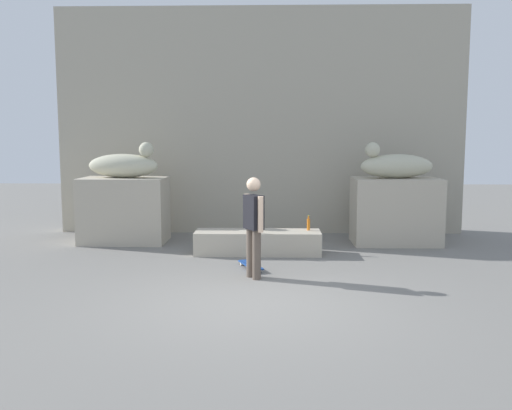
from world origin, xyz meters
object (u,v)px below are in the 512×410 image
at_px(bottle_brown, 255,227).
at_px(bottle_orange, 308,224).
at_px(skateboard, 251,265).
at_px(statue_reclining_right, 395,165).
at_px(skater, 254,223).
at_px(statue_reclining_left, 125,165).

bearing_deg(bottle_brown, bottle_orange, 20.11).
relative_size(skateboard, bottle_brown, 2.59).
distance_m(bottle_brown, bottle_orange, 1.13).
distance_m(statue_reclining_right, bottle_orange, 2.46).
relative_size(skater, bottle_orange, 5.53).
xyz_separation_m(statue_reclining_right, bottle_brown, (-2.98, -1.41, -1.13)).
bearing_deg(skateboard, statue_reclining_right, -73.44).
xyz_separation_m(statue_reclining_left, skater, (2.92, -3.09, -0.80)).
bearing_deg(statue_reclining_left, skateboard, -30.91).
bearing_deg(statue_reclining_right, skater, 38.48).
relative_size(skater, skateboard, 2.05).
bearing_deg(bottle_orange, statue_reclining_right, 27.89).
height_order(statue_reclining_right, bottle_orange, statue_reclining_right).
bearing_deg(bottle_brown, statue_reclining_right, 25.24).
height_order(skateboard, bottle_brown, bottle_brown).
relative_size(skater, bottle_brown, 5.30).
relative_size(statue_reclining_left, skateboard, 2.05).
distance_m(statue_reclining_left, bottle_brown, 3.42).
xyz_separation_m(skater, bottle_brown, (-0.02, 1.69, -0.33)).
distance_m(skater, bottle_orange, 2.34).
height_order(bottle_brown, bottle_orange, bottle_brown).
bearing_deg(bottle_brown, statue_reclining_left, 154.14).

